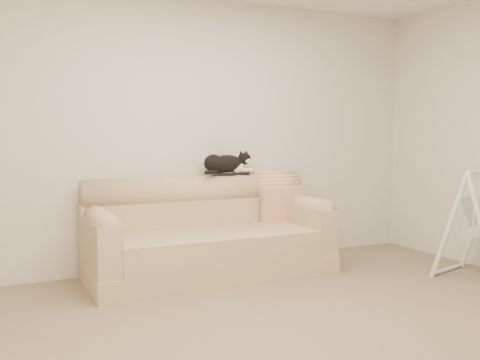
{
  "coord_description": "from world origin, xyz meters",
  "views": [
    {
      "loc": [
        -1.82,
        -2.89,
        1.3
      ],
      "look_at": [
        0.16,
        1.27,
        0.9
      ],
      "focal_mm": 40.0,
      "sensor_mm": 36.0,
      "label": 1
    }
  ],
  "objects_px": {
    "remote_b": "(241,173)",
    "tuxedo_cat": "(226,164)",
    "baby_swing": "(480,224)",
    "sofa": "(207,237)",
    "remote_a": "(227,174)"
  },
  "relations": [
    {
      "from": "remote_b",
      "to": "tuxedo_cat",
      "type": "relative_size",
      "value": 0.3
    },
    {
      "from": "remote_b",
      "to": "remote_a",
      "type": "bearing_deg",
      "value": -175.77
    },
    {
      "from": "remote_b",
      "to": "baby_swing",
      "type": "distance_m",
      "value": 2.24
    },
    {
      "from": "remote_b",
      "to": "baby_swing",
      "type": "xyz_separation_m",
      "value": [
        1.7,
        -1.4,
        -0.42
      ]
    },
    {
      "from": "sofa",
      "to": "tuxedo_cat",
      "type": "distance_m",
      "value": 0.76
    },
    {
      "from": "remote_a",
      "to": "remote_b",
      "type": "xyz_separation_m",
      "value": [
        0.16,
        0.01,
        -0.0
      ]
    },
    {
      "from": "baby_swing",
      "to": "remote_a",
      "type": "bearing_deg",
      "value": 143.26
    },
    {
      "from": "remote_a",
      "to": "remote_b",
      "type": "distance_m",
      "value": 0.16
    },
    {
      "from": "baby_swing",
      "to": "tuxedo_cat",
      "type": "bearing_deg",
      "value": 142.91
    },
    {
      "from": "remote_b",
      "to": "tuxedo_cat",
      "type": "distance_m",
      "value": 0.19
    },
    {
      "from": "sofa",
      "to": "baby_swing",
      "type": "relative_size",
      "value": 2.22
    },
    {
      "from": "tuxedo_cat",
      "to": "baby_swing",
      "type": "distance_m",
      "value": 2.39
    },
    {
      "from": "sofa",
      "to": "tuxedo_cat",
      "type": "relative_size",
      "value": 3.81
    },
    {
      "from": "remote_b",
      "to": "baby_swing",
      "type": "bearing_deg",
      "value": -39.45
    },
    {
      "from": "sofa",
      "to": "baby_swing",
      "type": "xyz_separation_m",
      "value": [
        2.16,
        -1.17,
        0.14
      ]
    }
  ]
}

